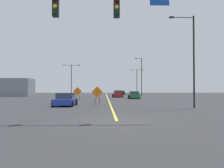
{
  "coord_description": "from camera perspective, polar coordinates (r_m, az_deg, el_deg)",
  "views": [
    {
      "loc": [
        -0.72,
        -12.33,
        1.79
      ],
      "look_at": [
        0.79,
        29.03,
        2.67
      ],
      "focal_mm": 35.72,
      "sensor_mm": 36.0,
      "label": 1
    }
  ],
  "objects": [
    {
      "name": "street_lamp_mid_left",
      "position": [
        57.06,
        -10.37,
        1.77
      ],
      "size": [
        4.35,
        0.24,
        7.88
      ],
      "color": "black",
      "rests_on": "ground"
    },
    {
      "name": "car_black_near",
      "position": [
        69.6,
        2.51,
        -2.23
      ],
      "size": [
        1.95,
        3.86,
        1.19
      ],
      "color": "black",
      "rests_on": "ground"
    },
    {
      "name": "car_green_mid",
      "position": [
        40.75,
        5.59,
        -2.83
      ],
      "size": [
        2.14,
        4.57,
        1.34
      ],
      "color": "#196B38",
      "rests_on": "ground"
    },
    {
      "name": "road_centre_stripe",
      "position": [
        61.0,
        -1.41,
        -2.89
      ],
      "size": [
        0.16,
        97.28,
        0.01
      ],
      "color": "yellow",
      "rests_on": "ground"
    },
    {
      "name": "traffic_signal_assembly",
      "position": [
        13.16,
        -14.77,
        15.13
      ],
      "size": [
        10.25,
        0.44,
        7.27
      ],
      "color": "gray",
      "rests_on": "ground"
    },
    {
      "name": "ground",
      "position": [
        12.48,
        1.26,
        -9.46
      ],
      "size": [
        175.1,
        175.1,
        0.0
      ],
      "primitive_type": "plane",
      "color": "#2D2D30"
    },
    {
      "name": "construction_sign_right_shoulder",
      "position": [
        55.28,
        -4.16,
        -1.88
      ],
      "size": [
        1.26,
        0.23,
        1.86
      ],
      "color": "orange",
      "rests_on": "ground"
    },
    {
      "name": "street_lamp_near_right",
      "position": [
        22.28,
        19.78,
        6.59
      ],
      "size": [
        2.39,
        0.24,
        8.63
      ],
      "color": "black",
      "rests_on": "ground"
    },
    {
      "name": "street_lamp_far_right",
      "position": [
        53.75,
        7.46,
        2.21
      ],
      "size": [
        1.65,
        0.24,
        9.19
      ],
      "color": "black",
      "rests_on": "ground"
    },
    {
      "name": "car_red_far",
      "position": [
        46.6,
        1.47,
        -2.59
      ],
      "size": [
        2.18,
        4.28,
        1.45
      ],
      "color": "red",
      "rests_on": "ground"
    },
    {
      "name": "construction_sign_median_far",
      "position": [
        24.44,
        -3.8,
        -2.33
      ],
      "size": [
        1.22,
        0.32,
        2.05
      ],
      "color": "orange",
      "rests_on": "ground"
    },
    {
      "name": "roadside_building_west",
      "position": [
        57.95,
        -24.91,
        -0.8
      ],
      "size": [
        10.77,
        5.36,
        4.19
      ],
      "color": "gray",
      "rests_on": "ground"
    },
    {
      "name": "construction_sign_left_lane",
      "position": [
        33.97,
        -8.8,
        -2.03
      ],
      "size": [
        1.29,
        0.05,
        2.05
      ],
      "color": "orange",
      "rests_on": "ground"
    },
    {
      "name": "street_lamp_mid_right",
      "position": [
        61.55,
        6.39,
        1.13
      ],
      "size": [
        3.71,
        0.24,
        7.12
      ],
      "color": "black",
      "rests_on": "ground"
    },
    {
      "name": "car_blue_passing",
      "position": [
        23.91,
        -11.85,
        -3.98
      ],
      "size": [
        2.19,
        4.01,
        1.36
      ],
      "color": "#1E389E",
      "rests_on": "ground"
    }
  ]
}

